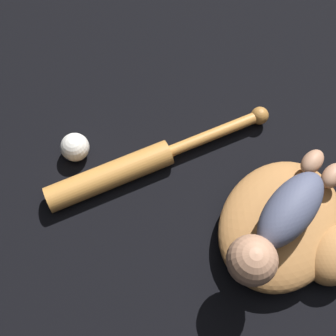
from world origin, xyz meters
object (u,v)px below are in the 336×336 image
at_px(baseball_glove, 289,229).
at_px(baseball_bat, 134,166).
at_px(baby_figure, 281,223).
at_px(baseball, 75,147).

relative_size(baseball_glove, baseball_bat, 0.69).
bearing_deg(baseball_bat, baby_figure, 114.34).
distance_m(baseball_glove, baby_figure, 0.10).
xyz_separation_m(baseball_glove, baby_figure, (0.04, -0.01, 0.09)).
distance_m(baseball_glove, baseball, 0.53).
xyz_separation_m(baby_figure, baseball, (0.23, -0.44, -0.11)).
bearing_deg(baseball, baseball_glove, 121.23).
xyz_separation_m(baseball_glove, baseball, (0.27, -0.45, -0.01)).
bearing_deg(baby_figure, baseball_glove, 166.21).
height_order(baseball_glove, baseball_bat, baseball_glove).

